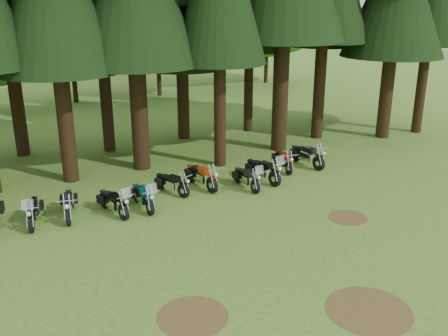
{
  "coord_description": "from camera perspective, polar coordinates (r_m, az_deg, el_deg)",
  "views": [
    {
      "loc": [
        -7.58,
        -11.54,
        7.54
      ],
      "look_at": [
        1.92,
        5.0,
        1.0
      ],
      "focal_mm": 40.0,
      "sensor_mm": 36.0,
      "label": 1
    }
  ],
  "objects": [
    {
      "name": "dirt_patch_2",
      "position": [
        13.68,
        16.22,
        -15.35
      ],
      "size": [
        2.2,
        2.2,
        0.01
      ],
      "primitive_type": "cylinder",
      "color": "#4C3D1E",
      "rests_on": "ground"
    },
    {
      "name": "decid_7",
      "position": [
        46.96,
        5.57,
        17.24
      ],
      "size": [
        8.44,
        8.2,
        10.55
      ],
      "color": "#311F10",
      "rests_on": "ground"
    },
    {
      "name": "motorcycle_9",
      "position": [
        23.07,
        6.78,
        0.82
      ],
      "size": [
        0.66,
        1.99,
        0.83
      ],
      "rotation": [
        0.0,
        0.0,
        -0.27
      ],
      "color": "black",
      "rests_on": "ground"
    },
    {
      "name": "motorcycle_5",
      "position": [
        20.23,
        -6.02,
        -1.83
      ],
      "size": [
        0.75,
        1.89,
        0.8
      ],
      "rotation": [
        0.0,
        0.0,
        0.33
      ],
      "color": "black",
      "rests_on": "ground"
    },
    {
      "name": "dirt_patch_0",
      "position": [
        12.99,
        -3.59,
        -16.57
      ],
      "size": [
        1.8,
        1.8,
        0.01
      ],
      "primitive_type": "cylinder",
      "color": "#4C3D1E",
      "rests_on": "ground"
    },
    {
      "name": "ground",
      "position": [
        15.73,
        3.06,
        -9.74
      ],
      "size": [
        120.0,
        120.0,
        0.0
      ],
      "primitive_type": "plane",
      "color": "#3D6B1C",
      "rests_on": "ground"
    },
    {
      "name": "motorcycle_6",
      "position": [
        20.77,
        -2.62,
        -1.01
      ],
      "size": [
        0.41,
        2.24,
        0.91
      ],
      "rotation": [
        0.0,
        0.0,
        0.1
      ],
      "color": "black",
      "rests_on": "ground"
    },
    {
      "name": "decid_4",
      "position": [
        39.08,
        -16.68,
        13.51
      ],
      "size": [
        5.93,
        5.76,
        7.41
      ],
      "color": "#311F10",
      "rests_on": "ground"
    },
    {
      "name": "motorcycle_7",
      "position": [
        20.69,
        2.61,
        -1.21
      ],
      "size": [
        0.38,
        2.0,
        1.26
      ],
      "rotation": [
        0.0,
        0.0,
        -0.02
      ],
      "color": "black",
      "rests_on": "ground"
    },
    {
      "name": "motorcycle_3",
      "position": [
        18.68,
        -12.5,
        -3.91
      ],
      "size": [
        0.65,
        2.07,
        1.3
      ],
      "rotation": [
        0.0,
        0.0,
        0.19
      ],
      "color": "black",
      "rests_on": "ground"
    },
    {
      "name": "dirt_patch_1",
      "position": [
        18.64,
        13.97,
        -5.51
      ],
      "size": [
        1.4,
        1.4,
        0.01
      ],
      "primitive_type": "cylinder",
      "color": "#4C3D1E",
      "rests_on": "ground"
    },
    {
      "name": "decid_6",
      "position": [
        44.66,
        0.36,
        15.93
      ],
      "size": [
        7.06,
        6.86,
        8.82
      ],
      "color": "#311F10",
      "rests_on": "ground"
    },
    {
      "name": "motorcycle_8",
      "position": [
        21.5,
        4.46,
        -0.32
      ],
      "size": [
        0.56,
        2.26,
        1.42
      ],
      "rotation": [
        0.0,
        0.0,
        0.12
      ],
      "color": "black",
      "rests_on": "ground"
    },
    {
      "name": "motorcycle_4",
      "position": [
        18.96,
        -9.23,
        -3.34
      ],
      "size": [
        0.39,
        2.06,
        1.3
      ],
      "rotation": [
        0.0,
        0.0,
        -0.01
      ],
      "color": "black",
      "rests_on": "ground"
    },
    {
      "name": "decid_5",
      "position": [
        40.51,
        -7.08,
        16.94
      ],
      "size": [
        8.45,
        8.21,
        10.56
      ],
      "color": "#311F10",
      "rests_on": "ground"
    },
    {
      "name": "motorcycle_2",
      "position": [
        18.86,
        -17.35,
        -4.11
      ],
      "size": [
        0.66,
        2.07,
        0.86
      ],
      "rotation": [
        0.0,
        0.0,
        -0.26
      ],
      "color": "black",
      "rests_on": "ground"
    },
    {
      "name": "motorcycle_1",
      "position": [
        18.7,
        -21.0,
        -4.74
      ],
      "size": [
        0.8,
        2.04,
        1.3
      ],
      "rotation": [
        0.0,
        0.0,
        -0.27
      ],
      "color": "black",
      "rests_on": "ground"
    },
    {
      "name": "motorcycle_10",
      "position": [
        23.75,
        9.42,
        1.36
      ],
      "size": [
        0.38,
        2.29,
        0.93
      ],
      "rotation": [
        0.0,
        0.0,
        0.07
      ],
      "color": "black",
      "rests_on": "ground"
    }
  ]
}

